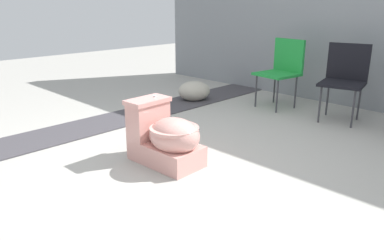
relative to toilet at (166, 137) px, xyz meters
name	(u,v)px	position (x,y,z in m)	size (l,w,h in m)	color
ground_plane	(191,159)	(0.09, 0.19, -0.22)	(14.00, 14.00, 0.00)	#A8A59E
gravel_strip	(139,114)	(-1.27, 0.69, -0.21)	(0.56, 8.00, 0.01)	#423F44
toilet	(166,137)	(0.00, 0.00, 0.00)	(0.64, 0.40, 0.52)	#E09E93
folding_chair_left	(283,66)	(-0.30, 2.18, 0.29)	(0.50, 0.50, 0.83)	#1E8C38
folding_chair_middle	(345,74)	(0.47, 2.19, 0.29)	(0.52, 0.52, 0.83)	black
boulder_near	(194,91)	(-1.27, 1.61, -0.09)	(0.42, 0.33, 0.27)	#ADA899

